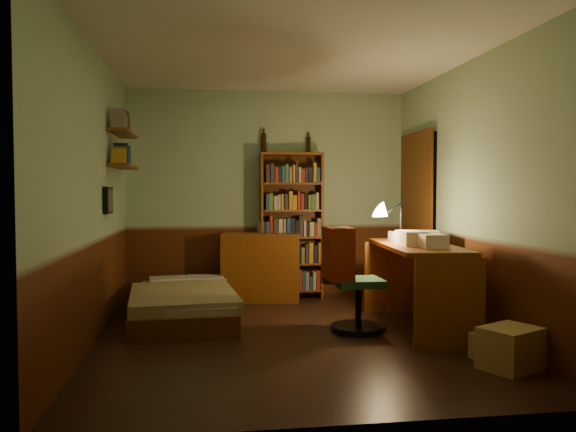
{
  "coord_description": "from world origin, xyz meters",
  "views": [
    {
      "loc": [
        -0.77,
        -5.06,
        1.32
      ],
      "look_at": [
        0.0,
        0.25,
        1.1
      ],
      "focal_mm": 35.0,
      "sensor_mm": 36.0,
      "label": 1
    }
  ],
  "objects": [
    {
      "name": "floor",
      "position": [
        0.0,
        0.0,
        -0.01
      ],
      "size": [
        3.5,
        4.0,
        0.02
      ],
      "primitive_type": "cube",
      "color": "black",
      "rests_on": "ground"
    },
    {
      "name": "ceiling",
      "position": [
        0.0,
        0.0,
        2.61
      ],
      "size": [
        3.5,
        4.0,
        0.02
      ],
      "primitive_type": "cube",
      "color": "silver",
      "rests_on": "wall_back"
    },
    {
      "name": "wall_back",
      "position": [
        0.0,
        2.01,
        1.3
      ],
      "size": [
        3.5,
        0.02,
        2.6
      ],
      "primitive_type": "cube",
      "color": "#99B993",
      "rests_on": "ground"
    },
    {
      "name": "wall_left",
      "position": [
        -1.76,
        0.0,
        1.3
      ],
      "size": [
        0.02,
        4.0,
        2.6
      ],
      "primitive_type": "cube",
      "color": "#99B993",
      "rests_on": "ground"
    },
    {
      "name": "wall_right",
      "position": [
        1.76,
        0.0,
        1.3
      ],
      "size": [
        0.02,
        4.0,
        2.6
      ],
      "primitive_type": "cube",
      "color": "#99B993",
      "rests_on": "ground"
    },
    {
      "name": "wall_front",
      "position": [
        0.0,
        -2.01,
        1.3
      ],
      "size": [
        3.5,
        0.02,
        2.6
      ],
      "primitive_type": "cube",
      "color": "#99B993",
      "rests_on": "ground"
    },
    {
      "name": "doorway",
      "position": [
        1.72,
        1.3,
        1.0
      ],
      "size": [
        0.06,
        0.9,
        2.0
      ],
      "primitive_type": "cube",
      "color": "black",
      "rests_on": "ground"
    },
    {
      "name": "door_trim",
      "position": [
        1.69,
        1.3,
        1.0
      ],
      "size": [
        0.02,
        0.98,
        2.08
      ],
      "primitive_type": "cube",
      "color": "#4A260C",
      "rests_on": "ground"
    },
    {
      "name": "bed",
      "position": [
        -1.02,
        0.88,
        0.27
      ],
      "size": [
        1.07,
        1.88,
        0.55
      ],
      "primitive_type": "cube",
      "rotation": [
        0.0,
        0.0,
        0.05
      ],
      "color": "olive",
      "rests_on": "ground"
    },
    {
      "name": "dresser",
      "position": [
        -0.11,
        1.76,
        0.42
      ],
      "size": [
        1.0,
        0.63,
        0.83
      ],
      "primitive_type": "cube",
      "rotation": [
        0.0,
        0.0,
        -0.18
      ],
      "color": "brown",
      "rests_on": "ground"
    },
    {
      "name": "mini_stereo",
      "position": [
        -0.03,
        1.89,
        0.9
      ],
      "size": [
        0.25,
        0.19,
        0.13
      ],
      "primitive_type": "cube",
      "rotation": [
        0.0,
        0.0,
        0.03
      ],
      "color": "#B2B2B7",
      "rests_on": "dresser"
    },
    {
      "name": "bookshelf",
      "position": [
        0.28,
        1.85,
        0.91
      ],
      "size": [
        0.79,
        0.28,
        1.82
      ],
      "primitive_type": "cube",
      "rotation": [
        0.0,
        0.0,
        -0.04
      ],
      "color": "brown",
      "rests_on": "ground"
    },
    {
      "name": "bottle_left",
      "position": [
        -0.06,
        1.96,
        1.94
      ],
      "size": [
        0.08,
        0.08,
        0.24
      ],
      "primitive_type": "cylinder",
      "rotation": [
        0.0,
        0.0,
        0.31
      ],
      "color": "black",
      "rests_on": "bookshelf"
    },
    {
      "name": "bottle_right",
      "position": [
        0.51,
        1.96,
        1.92
      ],
      "size": [
        0.07,
        0.07,
        0.21
      ],
      "primitive_type": "cylinder",
      "rotation": [
        0.0,
        0.0,
        0.26
      ],
      "color": "black",
      "rests_on": "bookshelf"
    },
    {
      "name": "desk",
      "position": [
        1.24,
        0.11,
        0.41
      ],
      "size": [
        0.76,
        1.58,
        0.82
      ],
      "primitive_type": "cube",
      "rotation": [
        0.0,
        0.0,
        -0.08
      ],
      "color": "brown",
      "rests_on": "ground"
    },
    {
      "name": "paper_stack",
      "position": [
        1.45,
        0.34,
        0.88
      ],
      "size": [
        0.29,
        0.34,
        0.11
      ],
      "primitive_type": "cube",
      "rotation": [
        0.0,
        0.0,
        -0.3
      ],
      "color": "silver",
      "rests_on": "desk"
    },
    {
      "name": "desk_lamp",
      "position": [
        1.17,
        0.36,
        1.12
      ],
      "size": [
        0.2,
        0.2,
        0.59
      ],
      "primitive_type": "cone",
      "rotation": [
        0.0,
        0.0,
        -0.11
      ],
      "color": "black",
      "rests_on": "desk"
    },
    {
      "name": "office_chair",
      "position": [
        0.66,
        0.11,
        0.43
      ],
      "size": [
        0.43,
        0.38,
        0.87
      ],
      "primitive_type": "cube",
      "rotation": [
        0.0,
        0.0,
        -0.0
      ],
      "color": "#295133",
      "rests_on": "ground"
    },
    {
      "name": "red_jacket",
      "position": [
        0.76,
        0.12,
        1.12
      ],
      "size": [
        0.27,
        0.44,
        0.5
      ],
      "primitive_type": "cube",
      "rotation": [
        0.0,
        0.0,
        0.11
      ],
      "color": "maroon",
      "rests_on": "office_chair"
    },
    {
      "name": "wall_shelf_lower",
      "position": [
        -1.64,
        1.1,
        1.6
      ],
      "size": [
        0.2,
        0.9,
        0.03
      ],
      "primitive_type": "cube",
      "color": "brown",
      "rests_on": "wall_left"
    },
    {
      "name": "wall_shelf_upper",
      "position": [
        -1.64,
        1.1,
        1.95
      ],
      "size": [
        0.2,
        0.9,
        0.03
      ],
      "primitive_type": "cube",
      "color": "brown",
      "rests_on": "wall_left"
    },
    {
      "name": "framed_picture",
      "position": [
        -1.72,
        0.6,
        1.25
      ],
      "size": [
        0.04,
        0.32,
        0.26
      ],
      "primitive_type": "cube",
      "color": "black",
      "rests_on": "wall_left"
    },
    {
      "name": "cardboard_box_a",
      "position": [
        1.48,
        -1.18,
        0.16
      ],
      "size": [
        0.52,
        0.49,
        0.31
      ],
      "primitive_type": "cube",
      "rotation": [
        0.0,
        0.0,
        0.46
      ],
      "color": "#A98D4F",
      "rests_on": "ground"
    },
    {
      "name": "cardboard_box_b",
      "position": [
        1.46,
        -0.95,
        0.1
      ],
      "size": [
        0.32,
        0.28,
        0.2
      ],
      "primitive_type": "cube",
      "rotation": [
        0.0,
        0.0,
        0.16
      ],
      "color": "#A98D4F",
      "rests_on": "ground"
    }
  ]
}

